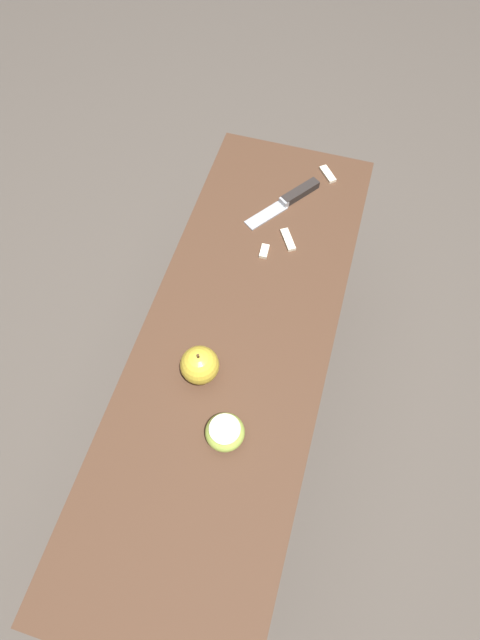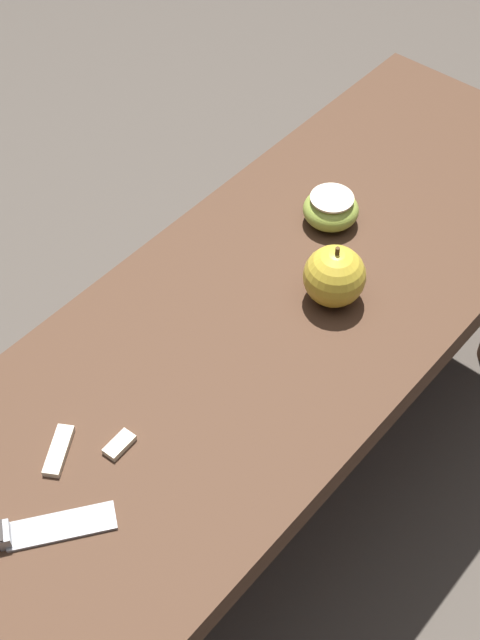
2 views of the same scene
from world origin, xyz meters
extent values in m
plane|color=#4C443D|center=(0.00, 0.00, 0.00)|extent=(8.00, 8.00, 0.00)
cube|color=#472D1E|center=(0.00, 0.00, 0.45)|extent=(1.19, 0.40, 0.04)
cylinder|color=#472D1E|center=(0.53, 0.14, 0.21)|extent=(0.07, 0.07, 0.43)
cube|color=#9EA0A5|center=(-0.34, -0.02, 0.47)|extent=(0.11, 0.09, 0.00)
cube|color=#9EA0A5|center=(-0.39, 0.01, 0.48)|extent=(0.02, 0.03, 0.02)
sphere|color=gold|center=(0.09, -0.05, 0.51)|extent=(0.08, 0.08, 0.08)
cylinder|color=#4C3319|center=(0.09, -0.05, 0.55)|extent=(0.01, 0.01, 0.01)
ellipsoid|color=#9EB747|center=(0.20, 0.04, 0.49)|extent=(0.07, 0.07, 0.04)
cylinder|color=beige|center=(0.20, 0.04, 0.51)|extent=(0.06, 0.06, 0.00)
cube|color=beige|center=(-0.29, 0.04, 0.47)|extent=(0.06, 0.05, 0.01)
cube|color=beige|center=(-0.24, 0.00, 0.47)|extent=(0.04, 0.02, 0.01)
camera|label=1|loc=(0.44, 0.14, 1.41)|focal=28.00mm
camera|label=2|loc=(-0.55, -0.44, 1.29)|focal=50.00mm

